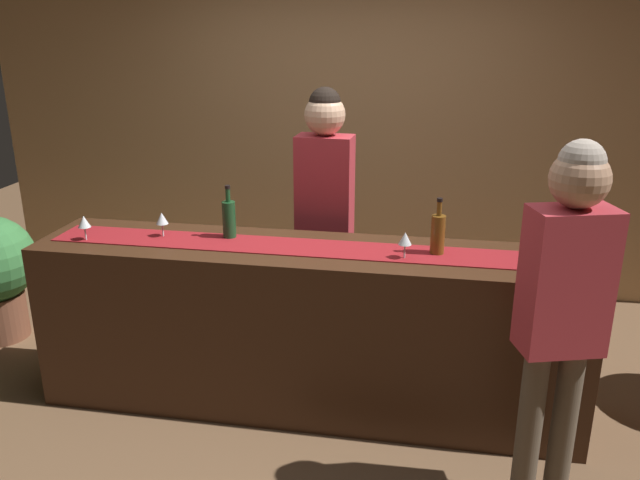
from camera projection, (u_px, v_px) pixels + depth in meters
name	position (u px, v px, depth m)	size (l,w,h in m)	color
ground_plane	(307.00, 401.00, 3.75)	(10.00, 10.00, 0.00)	brown
back_wall	(354.00, 109.00, 5.05)	(6.00, 0.12, 2.90)	tan
bar_counter	(307.00, 328.00, 3.60)	(2.98, 0.60, 0.95)	#3D2314
counter_runner_cloth	(306.00, 247.00, 3.44)	(2.83, 0.28, 0.01)	maroon
wine_bottle_amber	(438.00, 234.00, 3.32)	(0.07, 0.07, 0.30)	brown
wine_bottle_green	(229.00, 219.00, 3.57)	(0.07, 0.07, 0.30)	#194723
wine_glass_near_customer	(162.00, 219.00, 3.58)	(0.07, 0.07, 0.14)	silver
wine_glass_mid_counter	(84.00, 222.00, 3.52)	(0.07, 0.07, 0.14)	silver
wine_glass_far_end	(405.00, 239.00, 3.25)	(0.07, 0.07, 0.14)	silver
bartender	(324.00, 196.00, 3.94)	(0.35, 0.25, 1.75)	#26262B
customer_sipping	(564.00, 294.00, 2.65)	(0.38, 0.29, 1.68)	brown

